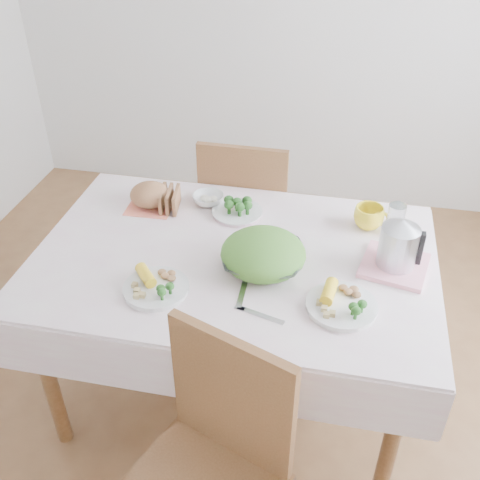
% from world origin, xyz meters
% --- Properties ---
extents(floor, '(3.60, 3.60, 0.00)m').
position_xyz_m(floor, '(0.00, 0.00, 0.00)').
color(floor, brown).
rests_on(floor, ground).
extents(dining_table, '(1.40, 0.90, 0.75)m').
position_xyz_m(dining_table, '(0.00, 0.00, 0.38)').
color(dining_table, brown).
rests_on(dining_table, floor).
extents(tablecloth, '(1.50, 1.00, 0.01)m').
position_xyz_m(tablecloth, '(0.00, 0.00, 0.76)').
color(tablecloth, white).
rests_on(tablecloth, dining_table).
extents(chair_far, '(0.44, 0.44, 0.95)m').
position_xyz_m(chair_far, '(-0.07, 0.71, 0.46)').
color(chair_far, brown).
rests_on(chair_far, floor).
extents(salad_bowl, '(0.31, 0.31, 0.07)m').
position_xyz_m(salad_bowl, '(0.12, -0.05, 0.80)').
color(salad_bowl, white).
rests_on(salad_bowl, tablecloth).
extents(dinner_plate_left, '(0.30, 0.30, 0.02)m').
position_xyz_m(dinner_plate_left, '(-0.22, -0.26, 0.77)').
color(dinner_plate_left, white).
rests_on(dinner_plate_left, tablecloth).
extents(dinner_plate_right, '(0.32, 0.32, 0.02)m').
position_xyz_m(dinner_plate_right, '(0.41, -0.22, 0.77)').
color(dinner_plate_right, white).
rests_on(dinner_plate_right, tablecloth).
extents(broccoli_plate, '(0.24, 0.24, 0.02)m').
position_xyz_m(broccoli_plate, '(-0.05, 0.28, 0.77)').
color(broccoli_plate, beige).
rests_on(broccoli_plate, tablecloth).
extents(napkin, '(0.20, 0.20, 0.00)m').
position_xyz_m(napkin, '(-0.42, 0.27, 0.76)').
color(napkin, '#F7785A').
rests_on(napkin, tablecloth).
extents(bread_loaf, '(0.19, 0.18, 0.10)m').
position_xyz_m(bread_loaf, '(-0.42, 0.27, 0.82)').
color(bread_loaf, brown).
rests_on(bread_loaf, napkin).
extents(fruit_bowl, '(0.18, 0.18, 0.04)m').
position_xyz_m(fruit_bowl, '(-0.18, 0.34, 0.78)').
color(fruit_bowl, white).
rests_on(fruit_bowl, tablecloth).
extents(yellow_mug, '(0.12, 0.12, 0.09)m').
position_xyz_m(yellow_mug, '(0.49, 0.29, 0.81)').
color(yellow_mug, yellow).
rests_on(yellow_mug, tablecloth).
extents(glass_tumbler, '(0.08, 0.08, 0.13)m').
position_xyz_m(glass_tumbler, '(0.59, 0.27, 0.83)').
color(glass_tumbler, white).
rests_on(glass_tumbler, tablecloth).
extents(pink_tray, '(0.27, 0.27, 0.02)m').
position_xyz_m(pink_tray, '(0.59, 0.04, 0.77)').
color(pink_tray, pink).
rests_on(pink_tray, tablecloth).
extents(electric_kettle, '(0.17, 0.17, 0.19)m').
position_xyz_m(electric_kettle, '(0.59, 0.04, 0.88)').
color(electric_kettle, '#B2B5BA').
rests_on(electric_kettle, pink_tray).
extents(fork_right, '(0.03, 0.17, 0.00)m').
position_xyz_m(fork_right, '(0.07, -0.20, 0.76)').
color(fork_right, silver).
rests_on(fork_right, tablecloth).
extents(knife, '(0.17, 0.06, 0.00)m').
position_xyz_m(knife, '(0.16, -0.31, 0.76)').
color(knife, silver).
rests_on(knife, tablecloth).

